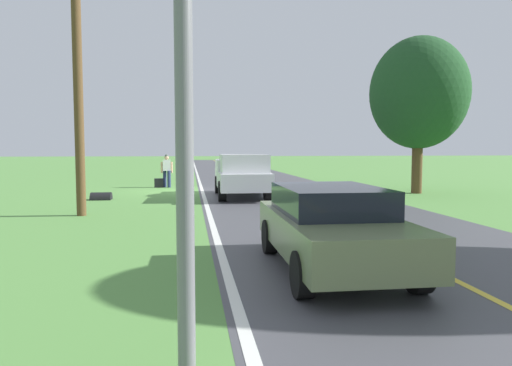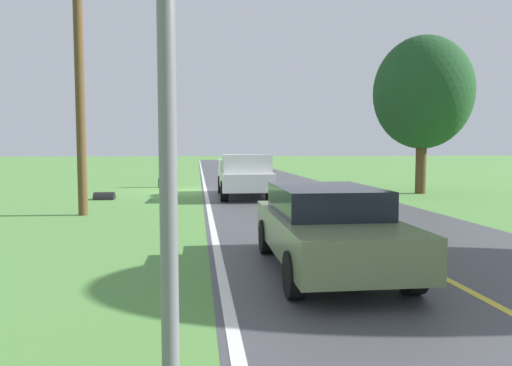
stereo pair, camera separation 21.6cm
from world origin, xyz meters
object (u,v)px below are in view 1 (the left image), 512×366
at_px(utility_pole_roadside, 78,76).
at_px(tree_far_side_near, 419,93).
at_px(hitchhiker_walking, 167,169).
at_px(sedan_ahead_same_lane, 332,225).
at_px(pickup_truck_passing, 242,174).
at_px(suitcase_carried, 159,183).

bearing_deg(utility_pole_roadside, tree_far_side_near, -158.84).
relative_size(hitchhiker_walking, sedan_ahead_same_lane, 0.40).
bearing_deg(pickup_truck_passing, utility_pole_roadside, 40.05).
relative_size(hitchhiker_walking, pickup_truck_passing, 0.32).
xyz_separation_m(hitchhiker_walking, sedan_ahead_same_lane, (-3.58, 17.46, -0.23)).
bearing_deg(sedan_ahead_same_lane, suitcase_carried, -77.03).
height_order(pickup_truck_passing, utility_pole_roadside, utility_pole_roadside).
distance_m(hitchhiker_walking, sedan_ahead_same_lane, 17.82).
distance_m(pickup_truck_passing, utility_pole_roadside, 7.87).
distance_m(tree_far_side_near, sedan_ahead_same_lane, 15.32).
relative_size(suitcase_carried, utility_pole_roadside, 0.06).
xyz_separation_m(suitcase_carried, sedan_ahead_same_lane, (-4.00, 17.35, 0.51)).
bearing_deg(pickup_truck_passing, hitchhiker_walking, -58.98).
bearing_deg(hitchhiker_walking, utility_pole_roadside, 78.32).
distance_m(hitchhiker_walking, utility_pole_roadside, 10.92).
bearing_deg(hitchhiker_walking, tree_far_side_near, 156.89).
xyz_separation_m(tree_far_side_near, sedan_ahead_same_lane, (7.95, 12.53, -3.79)).
relative_size(hitchhiker_walking, utility_pole_roadside, 0.21).
xyz_separation_m(pickup_truck_passing, tree_far_side_near, (-8.17, -0.68, 3.58)).
height_order(pickup_truck_passing, tree_far_side_near, tree_far_side_near).
relative_size(tree_far_side_near, sedan_ahead_same_lane, 1.61).
bearing_deg(suitcase_carried, hitchhiker_walking, 100.86).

